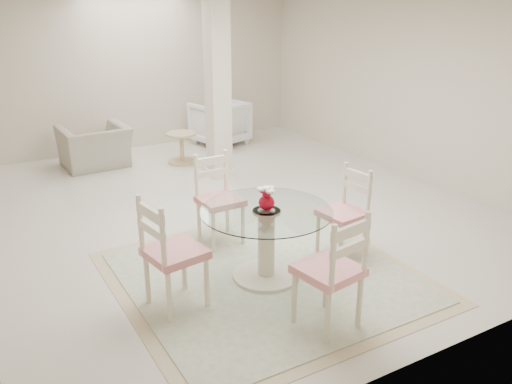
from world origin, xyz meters
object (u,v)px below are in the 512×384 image
dining_chair_south (336,264)px  armchair_white (220,123)px  recliner_taupe (95,147)px  side_table (182,149)px  dining_chair_west (167,246)px  dining_chair_east (347,206)px  dining_chair_north (217,192)px  dining_table (266,244)px  red_vase (267,198)px  column (218,88)px

dining_chair_south → armchair_white: bearing=-116.7°
recliner_taupe → side_table: size_ratio=2.02×
dining_chair_west → dining_chair_south: bearing=-141.8°
armchair_white → side_table: armchair_white is taller
dining_chair_east → dining_chair_north: (-1.05, 0.99, 0.03)m
dining_table → red_vase: red_vase is taller
dining_chair_north → dining_chair_west: (-1.00, -1.06, 0.03)m
red_vase → dining_chair_south: dining_chair_south is taller
red_vase → dining_chair_north: (-0.03, 1.02, -0.26)m
dining_chair_west → dining_table: bearing=-96.9°
column → dining_chair_south: bearing=-103.5°
dining_chair_east → side_table: 3.98m
dining_chair_east → dining_chair_west: dining_chair_west is taller
dining_chair_north → dining_chair_south: (0.07, -2.05, 0.03)m
armchair_white → column: bearing=49.0°
dining_table → dining_chair_west: dining_chair_west is taller
column → side_table: bearing=106.0°
dining_chair_north → column: bearing=62.2°
column → dining_chair_north: 2.46m
dining_chair_west → recliner_taupe: dining_chair_west is taller
column → dining_chair_south: (-0.99, -4.13, -0.73)m
red_vase → dining_chair_west: 1.05m
column → dining_chair_east: size_ratio=2.53×
dining_chair_south → recliner_taupe: (-0.56, 5.52, -0.29)m
column → red_vase: size_ratio=11.36×
dining_chair_east → dining_chair_south: 1.44m
dining_chair_east → recliner_taupe: bearing=-167.8°
dining_chair_east → dining_chair_west: bearing=-94.8°
dining_chair_west → red_vase: bearing=-96.9°
dining_chair_south → side_table: (0.74, 5.02, -0.38)m
column → dining_chair_west: size_ratio=2.29×
column → dining_table: 3.41m
dining_chair_east → side_table: dining_chair_east is taller
dining_chair_north → recliner_taupe: (-0.49, 3.47, -0.25)m
red_vase → side_table: 4.11m
recliner_taupe → side_table: recliner_taupe is taller
dining_chair_south → armchair_white: (1.81, 5.77, -0.22)m
dining_chair_west → side_table: size_ratio=2.31×
column → dining_chair_west: (-2.05, -3.14, -0.73)m
dining_chair_north → red_vase: bearing=-89.5°
dining_chair_west → recliner_taupe: size_ratio=1.15×
dining_chair_south → recliner_taupe: 5.55m
dining_table → dining_chair_west: 1.06m
dining_chair_west → dining_chair_south: size_ratio=1.00×
red_vase → dining_chair_south: bearing=-87.9°
dining_chair_north → recliner_taupe: size_ratio=1.09×
dining_chair_north → dining_chair_west: bearing=-134.3°
dining_chair_north → dining_chair_south: 2.05m
red_vase → dining_chair_west: size_ratio=0.20×
column → red_vase: column is taller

